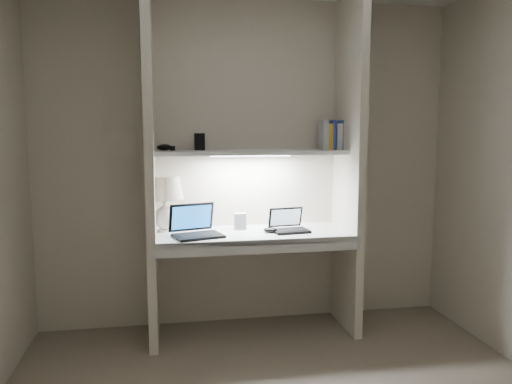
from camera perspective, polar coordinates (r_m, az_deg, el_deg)
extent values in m
cube|color=beige|center=(3.89, -1.03, 3.20)|extent=(3.20, 0.01, 2.50)
cube|color=beige|center=(3.57, -11.99, 2.68)|extent=(0.06, 0.55, 2.50)
cube|color=beige|center=(3.81, 10.56, 3.00)|extent=(0.06, 0.55, 2.50)
cube|color=white|center=(3.69, -0.33, -4.87)|extent=(1.40, 0.55, 0.04)
cube|color=silver|center=(3.45, 0.41, -6.25)|extent=(1.46, 0.03, 0.10)
cube|color=silver|center=(3.70, -0.59, 4.55)|extent=(1.40, 0.36, 0.03)
cube|color=white|center=(3.71, -0.59, 4.21)|extent=(0.60, 0.04, 0.02)
cylinder|color=white|center=(3.75, -10.36, -4.34)|extent=(0.10, 0.10, 0.02)
ellipsoid|color=white|center=(3.73, -10.40, -2.92)|extent=(0.14, 0.14, 0.18)
cylinder|color=white|center=(3.71, -10.43, -1.35)|extent=(0.02, 0.02, 0.08)
sphere|color=#FFD899|center=(3.70, -10.46, -0.20)|extent=(0.04, 0.04, 0.04)
cube|color=black|center=(3.53, -6.63, -5.00)|extent=(0.38, 0.31, 0.02)
cube|color=black|center=(3.52, -6.63, -4.85)|extent=(0.31, 0.23, 0.00)
cube|color=black|center=(3.64, -7.40, -2.86)|extent=(0.33, 0.15, 0.21)
cube|color=blue|center=(3.63, -7.36, -2.88)|extent=(0.29, 0.12, 0.17)
cube|color=black|center=(3.68, 3.97, -4.45)|extent=(0.28, 0.21, 0.02)
cube|color=black|center=(3.68, 3.97, -4.30)|extent=(0.23, 0.15, 0.00)
cube|color=black|center=(3.77, 3.37, -2.88)|extent=(0.26, 0.08, 0.15)
cube|color=#A9BECF|center=(3.76, 3.41, -2.90)|extent=(0.23, 0.07, 0.12)
cube|color=silver|center=(3.76, -1.84, -3.35)|extent=(0.09, 0.07, 0.12)
ellipsoid|color=black|center=(3.65, 1.64, -4.37)|extent=(0.12, 0.10, 0.04)
torus|color=black|center=(3.75, 5.28, -4.31)|extent=(0.12, 0.12, 0.01)
cube|color=gold|center=(3.54, -5.95, -5.09)|extent=(0.09, 0.09, 0.00)
cube|color=#B8B8B8|center=(3.91, 10.15, 6.26)|extent=(0.03, 0.15, 0.20)
cube|color=#254897|center=(3.90, 9.76, 6.44)|extent=(0.04, 0.15, 0.22)
cube|color=silver|center=(3.89, 9.24, 6.27)|extent=(0.04, 0.15, 0.20)
cube|color=#273DA9|center=(3.88, 8.62, 6.46)|extent=(0.02, 0.15, 0.22)
cube|color=#BE881A|center=(3.87, 8.21, 6.28)|extent=(0.03, 0.15, 0.20)
cube|color=#A7A8AB|center=(3.86, 7.69, 6.47)|extent=(0.04, 0.15, 0.22)
cube|color=black|center=(3.75, -6.47, 5.73)|extent=(0.08, 0.06, 0.13)
ellipsoid|color=black|center=(3.69, -10.43, 5.04)|extent=(0.12, 0.09, 0.05)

